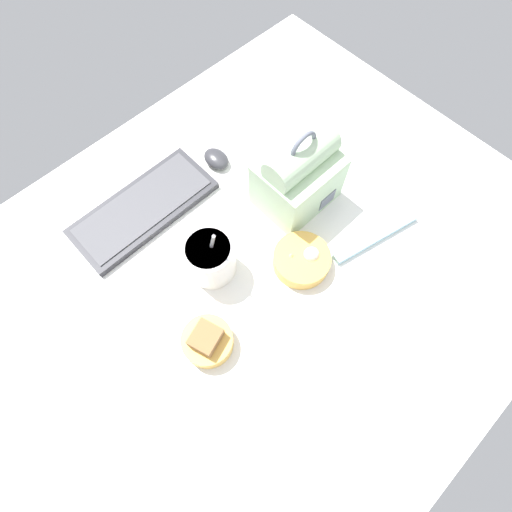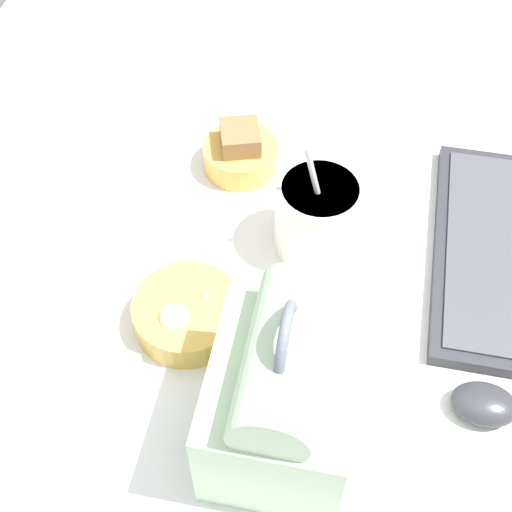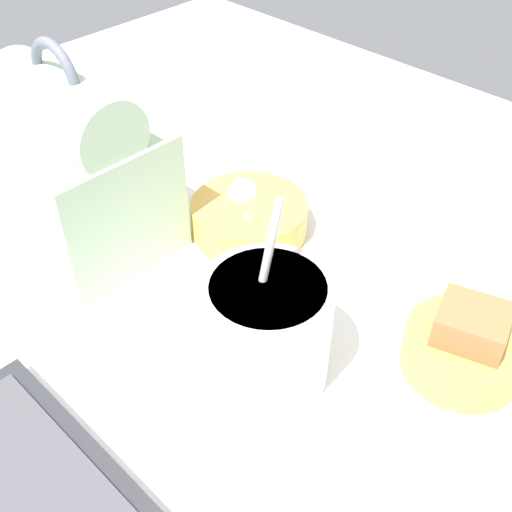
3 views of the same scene
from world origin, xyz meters
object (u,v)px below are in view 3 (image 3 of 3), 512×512
at_px(soup_cup, 267,329).
at_px(bento_bowl_snacks, 249,216).
at_px(lunch_bag, 76,170).
at_px(chopstick_case, 198,144).
at_px(bento_bowl_sandwich, 465,347).

xyz_separation_m(soup_cup, bento_bowl_snacks, (0.15, -0.13, -0.03)).
xyz_separation_m(lunch_bag, bento_bowl_snacks, (-0.12, -0.13, -0.07)).
height_order(lunch_bag, chopstick_case, lunch_bag).
bearing_deg(bento_bowl_sandwich, bento_bowl_snacks, -1.28).
bearing_deg(chopstick_case, bento_bowl_sandwich, 169.47).
relative_size(lunch_bag, bento_bowl_snacks, 1.77).
height_order(lunch_bag, bento_bowl_snacks, lunch_bag).
relative_size(lunch_bag, bento_bowl_sandwich, 2.15).
distance_m(soup_cup, chopstick_case, 0.39).
bearing_deg(chopstick_case, bento_bowl_snacks, 156.07).
distance_m(lunch_bag, bento_bowl_snacks, 0.19).
bearing_deg(bento_bowl_sandwich, chopstick_case, -10.53).
bearing_deg(lunch_bag, bento_bowl_sandwich, -162.11).
xyz_separation_m(soup_cup, chopstick_case, (0.32, -0.21, -0.05)).
bearing_deg(lunch_bag, soup_cup, -179.80).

